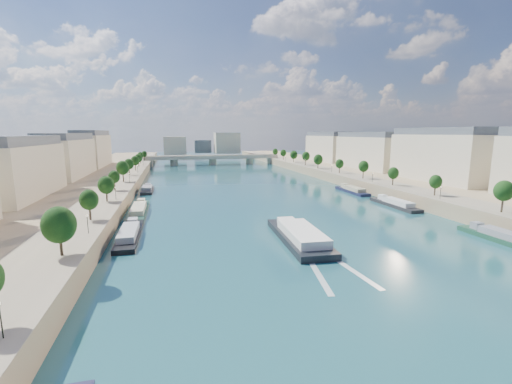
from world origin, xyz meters
TOP-DOWN VIEW (x-y plane):
  - ground at (0.00, 100.00)m, footprint 700.00×700.00m
  - quay_left at (-72.00, 100.00)m, footprint 44.00×520.00m
  - quay_right at (72.00, 100.00)m, footprint 44.00×520.00m
  - pave_left at (-57.00, 100.00)m, footprint 14.00×520.00m
  - pave_right at (57.00, 100.00)m, footprint 14.00×520.00m
  - trees_left at (-55.00, 102.00)m, footprint 4.80×268.80m
  - trees_right at (55.00, 110.00)m, footprint 4.80×268.80m
  - lamps_left at (-52.50, 90.00)m, footprint 0.36×200.36m
  - lamps_right at (52.50, 105.00)m, footprint 0.36×200.36m
  - buildings_left at (-85.00, 112.00)m, footprint 16.00×226.00m
  - buildings_right at (85.00, 112.00)m, footprint 16.00×226.00m
  - skyline at (3.19, 319.52)m, footprint 79.00×42.00m
  - bridge at (0.00, 241.64)m, footprint 112.00×12.00m
  - tour_barge at (-3.72, 28.68)m, footprint 10.71×31.88m
  - wake at (-3.72, 12.17)m, footprint 10.75×26.02m
  - moored_barges_left at (-45.50, 50.81)m, footprint 5.00×159.84m
  - moored_barges_right at (45.50, 38.76)m, footprint 5.00×128.28m

SIDE VIEW (x-z plane):
  - ground at x=0.00m, z-range 0.00..0.00m
  - wake at x=-3.72m, z-range 0.00..0.04m
  - moored_barges_left at x=-45.50m, z-range -0.96..2.64m
  - moored_barges_right at x=45.50m, z-range -0.96..2.64m
  - tour_barge at x=-3.72m, z-range -0.88..3.39m
  - quay_left at x=-72.00m, z-range 0.00..5.00m
  - quay_right at x=72.00m, z-range 0.00..5.00m
  - pave_left at x=-57.00m, z-range 5.00..5.10m
  - pave_right at x=57.00m, z-range 5.00..5.10m
  - bridge at x=0.00m, z-range 1.01..9.16m
  - lamps_left at x=-52.50m, z-range 5.64..9.92m
  - lamps_right at x=52.50m, z-range 5.64..9.92m
  - trees_left at x=-55.00m, z-range 6.35..14.61m
  - trees_right at x=55.00m, z-range 6.35..14.61m
  - skyline at x=3.19m, z-range 3.66..25.66m
  - buildings_left at x=-85.00m, z-range 4.85..28.05m
  - buildings_right at x=85.00m, z-range 4.85..28.05m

